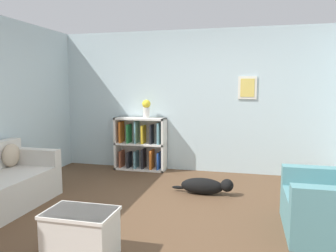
{
  "coord_description": "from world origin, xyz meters",
  "views": [
    {
      "loc": [
        1.03,
        -3.77,
        1.56
      ],
      "look_at": [
        0.0,
        0.4,
        1.05
      ],
      "focal_mm": 35.0,
      "sensor_mm": 36.0,
      "label": 1
    }
  ],
  "objects_px": {
    "coffee_table": "(81,233)",
    "recliner_chair": "(336,205)",
    "dog": "(206,186)",
    "vase": "(146,108)",
    "bookshelf": "(141,144)"
  },
  "relations": [
    {
      "from": "recliner_chair",
      "to": "vase",
      "type": "xyz_separation_m",
      "value": [
        -2.77,
        2.14,
        0.86
      ]
    },
    {
      "from": "coffee_table",
      "to": "vase",
      "type": "distance_m",
      "value": 3.38
    },
    {
      "from": "bookshelf",
      "to": "dog",
      "type": "xyz_separation_m",
      "value": [
        1.39,
        -1.18,
        -0.36
      ]
    },
    {
      "from": "coffee_table",
      "to": "recliner_chair",
      "type": "bearing_deg",
      "value": 24.51
    },
    {
      "from": "recliner_chair",
      "to": "coffee_table",
      "type": "bearing_deg",
      "value": -155.49
    },
    {
      "from": "coffee_table",
      "to": "dog",
      "type": "xyz_separation_m",
      "value": [
        0.88,
        2.06,
        -0.11
      ]
    },
    {
      "from": "bookshelf",
      "to": "dog",
      "type": "bearing_deg",
      "value": -40.26
    },
    {
      "from": "recliner_chair",
      "to": "coffee_table",
      "type": "relative_size",
      "value": 1.6
    },
    {
      "from": "bookshelf",
      "to": "dog",
      "type": "relative_size",
      "value": 1.08
    },
    {
      "from": "dog",
      "to": "vase",
      "type": "height_order",
      "value": "vase"
    },
    {
      "from": "bookshelf",
      "to": "vase",
      "type": "relative_size",
      "value": 2.92
    },
    {
      "from": "bookshelf",
      "to": "vase",
      "type": "height_order",
      "value": "vase"
    },
    {
      "from": "recliner_chair",
      "to": "dog",
      "type": "height_order",
      "value": "recliner_chair"
    },
    {
      "from": "recliner_chair",
      "to": "dog",
      "type": "relative_size",
      "value": 1.1
    },
    {
      "from": "recliner_chair",
      "to": "vase",
      "type": "relative_size",
      "value": 2.98
    }
  ]
}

